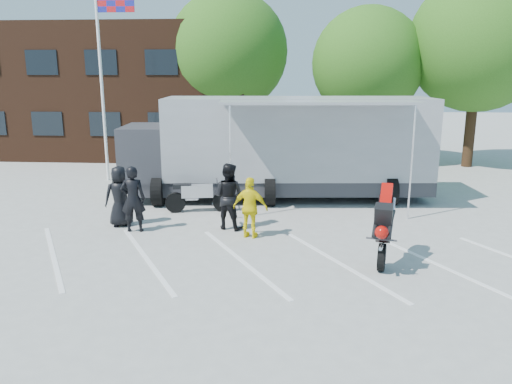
# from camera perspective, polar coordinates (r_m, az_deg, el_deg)

# --- Properties ---
(ground) EXTENTS (100.00, 100.00, 0.00)m
(ground) POSITION_cam_1_polar(r_m,az_deg,el_deg) (11.50, -3.19, -9.62)
(ground) COLOR #A8A8A2
(ground) RESTS_ON ground
(parking_bay_lines) EXTENTS (18.09, 13.33, 0.01)m
(parking_bay_lines) POSITION_cam_1_polar(r_m,az_deg,el_deg) (12.42, -2.59, -7.79)
(parking_bay_lines) COLOR white
(parking_bay_lines) RESTS_ON ground
(office_building) EXTENTS (18.00, 8.00, 7.00)m
(office_building) POSITION_cam_1_polar(r_m,az_deg,el_deg) (30.71, -17.90, 10.96)
(office_building) COLOR #412314
(office_building) RESTS_ON ground
(flagpole) EXTENTS (1.61, 0.12, 8.00)m
(flagpole) POSITION_cam_1_polar(r_m,az_deg,el_deg) (21.88, -16.77, 14.35)
(flagpole) COLOR white
(flagpole) RESTS_ON ground
(tree_left) EXTENTS (6.12, 6.12, 8.64)m
(tree_left) POSITION_cam_1_polar(r_m,az_deg,el_deg) (26.73, -3.20, 15.72)
(tree_left) COLOR #382314
(tree_left) RESTS_ON ground
(tree_mid) EXTENTS (5.44, 5.44, 7.68)m
(tree_mid) POSITION_cam_1_polar(r_m,az_deg,el_deg) (25.74, 12.66, 14.13)
(tree_mid) COLOR #382314
(tree_mid) RESTS_ON ground
(tree_right) EXTENTS (6.46, 6.46, 9.12)m
(tree_right) POSITION_cam_1_polar(r_m,az_deg,el_deg) (26.46, 24.10, 15.32)
(tree_right) COLOR #382314
(tree_right) RESTS_ON ground
(transporter_truck) EXTENTS (11.90, 6.44, 3.66)m
(transporter_truck) POSITION_cam_1_polar(r_m,az_deg,el_deg) (18.49, 3.08, -0.65)
(transporter_truck) COLOR #95979D
(transporter_truck) RESTS_ON ground
(parked_motorcycle) EXTENTS (2.37, 1.15, 1.19)m
(parked_motorcycle) POSITION_cam_1_polar(r_m,az_deg,el_deg) (16.72, -6.48, -2.26)
(parked_motorcycle) COLOR #B0B0B5
(parked_motorcycle) RESTS_ON ground
(stunt_bike_rider) EXTENTS (1.29, 1.99, 2.16)m
(stunt_bike_rider) POSITION_cam_1_polar(r_m,az_deg,el_deg) (12.82, 14.34, -7.56)
(stunt_bike_rider) COLOR black
(stunt_bike_rider) RESTS_ON ground
(spectator_leather_a) EXTENTS (1.05, 0.88, 1.83)m
(spectator_leather_a) POSITION_cam_1_polar(r_m,az_deg,el_deg) (15.45, -15.29, -0.46)
(spectator_leather_a) COLOR black
(spectator_leather_a) RESTS_ON ground
(spectator_leather_b) EXTENTS (0.77, 0.56, 1.94)m
(spectator_leather_b) POSITION_cam_1_polar(r_m,az_deg,el_deg) (14.78, -13.88, -0.79)
(spectator_leather_b) COLOR black
(spectator_leather_b) RESTS_ON ground
(spectator_leather_c) EXTENTS (1.14, 1.01, 1.96)m
(spectator_leather_c) POSITION_cam_1_polar(r_m,az_deg,el_deg) (14.64, -3.19, -0.48)
(spectator_leather_c) COLOR black
(spectator_leather_c) RESTS_ON ground
(spectator_hivis) EXTENTS (1.08, 0.66, 1.72)m
(spectator_hivis) POSITION_cam_1_polar(r_m,az_deg,el_deg) (13.83, -0.64, -1.82)
(spectator_hivis) COLOR yellow
(spectator_hivis) RESTS_ON ground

